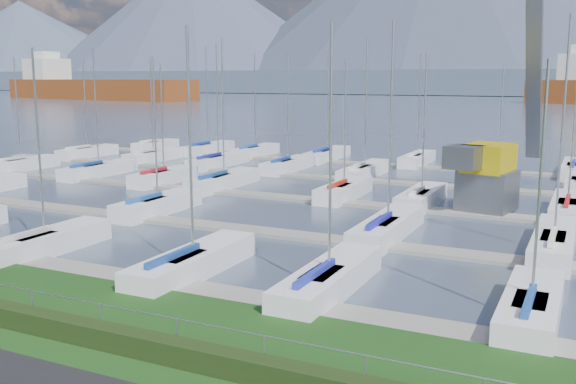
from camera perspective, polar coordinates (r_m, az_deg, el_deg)
The scene contains 9 objects.
path at distance 19.61m, azimuth -20.02°, elevation -15.78°, with size 160.00×2.00×0.04m, color black.
water at distance 275.56m, azimuth 23.02°, elevation 7.54°, with size 800.00×540.00×0.20m, color #434E62.
hedge at distance 21.19m, azimuth -14.97°, elevation -12.50°, with size 80.00×0.70×0.70m, color #1F2F11.
fence at distance 21.16m, azimuth -14.36°, elevation -10.02°, with size 0.04×0.04×80.00m, color #94979D.
foothill at distance 345.37m, azimuth 23.67°, elevation 8.93°, with size 900.00×80.00×12.00m, color #475567.
docks at distance 43.96m, azimuth 7.89°, elevation -1.22°, with size 90.00×41.60×0.25m.
crane at distance 44.08m, azimuth 18.38°, elevation 5.67°, with size 4.81×13.39×22.35m.
cargo_ship_west at distance 271.56m, azimuth -17.13°, elevation 8.72°, with size 92.95×31.59×21.50m.
sailboat_fleet at distance 46.74m, azimuth 7.16°, elevation 6.34°, with size 76.41×49.37×13.33m.
Camera 1 is at (12.94, -15.12, 8.39)m, focal length 40.00 mm.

